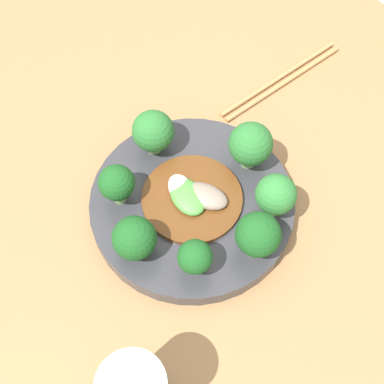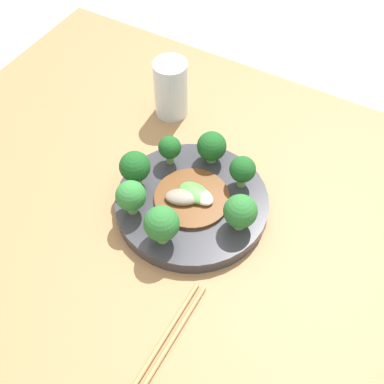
{
  "view_description": "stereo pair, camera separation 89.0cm",
  "coord_description": "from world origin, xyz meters",
  "views": [
    {
      "loc": [
        0.28,
        -0.25,
        1.35
      ],
      "look_at": [
        0.01,
        -0.05,
        0.78
      ],
      "focal_mm": 50.0,
      "sensor_mm": 36.0,
      "label": 1
    },
    {
      "loc": [
        -0.26,
        0.44,
        1.48
      ],
      "look_at": [
        0.01,
        -0.05,
        0.78
      ],
      "focal_mm": 50.0,
      "sensor_mm": 36.0,
      "label": 2
    }
  ],
  "objects": [
    {
      "name": "table",
      "position": [
        0.0,
        0.0,
        0.37
      ],
      "size": [
        1.13,
        0.9,
        0.73
      ],
      "color": "olive",
      "rests_on": "ground_plane"
    },
    {
      "name": "broccoli_northeast",
      "position": [
        0.09,
        0.02,
        0.8
      ],
      "size": [
        0.05,
        0.05,
        0.07
      ],
      "color": "#70A356",
      "rests_on": "plate"
    },
    {
      "name": "chopsticks",
      "position": [
        -0.08,
        0.2,
        0.74
      ],
      "size": [
        0.02,
        0.23,
        0.01
      ],
      "color": "#AD7F4C",
      "rests_on": "table"
    },
    {
      "name": "broccoli_north",
      "position": [
        0.01,
        0.05,
        0.8
      ],
      "size": [
        0.06,
        0.06,
        0.07
      ],
      "color": "#89B76B",
      "rests_on": "plate"
    },
    {
      "name": "stirfry_center",
      "position": [
        0.01,
        -0.05,
        0.77
      ],
      "size": [
        0.13,
        0.13,
        0.02
      ],
      "color": "#5B3314",
      "rests_on": "plate"
    },
    {
      "name": "ground_plane",
      "position": [
        0.0,
        0.0,
        0.0
      ],
      "size": [
        8.0,
        8.0,
        0.0
      ],
      "primitive_type": "plane",
      "color": "#B7B2A8"
    },
    {
      "name": "plate",
      "position": [
        0.01,
        -0.05,
        0.75
      ],
      "size": [
        0.26,
        0.26,
        0.02
      ],
      "color": "#333338",
      "rests_on": "table"
    },
    {
      "name": "broccoli_south",
      "position": [
        0.03,
        -0.14,
        0.79
      ],
      "size": [
        0.05,
        0.05,
        0.06
      ],
      "color": "#89B76B",
      "rests_on": "plate"
    },
    {
      "name": "broccoli_southwest",
      "position": [
        -0.04,
        -0.12,
        0.8
      ],
      "size": [
        0.05,
        0.05,
        0.06
      ],
      "color": "#70A356",
      "rests_on": "plate"
    },
    {
      "name": "drinking_glass",
      "position": [
        0.17,
        -0.24,
        0.79
      ],
      "size": [
        0.07,
        0.07,
        0.12
      ],
      "color": "silver",
      "rests_on": "table"
    },
    {
      "name": "broccoli_southeast",
      "position": [
        0.09,
        -0.1,
        0.8
      ],
      "size": [
        0.04,
        0.04,
        0.06
      ],
      "color": "#70A356",
      "rests_on": "plate"
    },
    {
      "name": "broccoli_west",
      "position": [
        -0.08,
        -0.04,
        0.8
      ],
      "size": [
        0.06,
        0.06,
        0.07
      ],
      "color": "#7AAD5B",
      "rests_on": "plate"
    },
    {
      "name": "broccoli_east",
      "position": [
        0.12,
        -0.03,
        0.8
      ],
      "size": [
        0.05,
        0.05,
        0.07
      ],
      "color": "#89B76B",
      "rests_on": "plate"
    }
  ]
}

